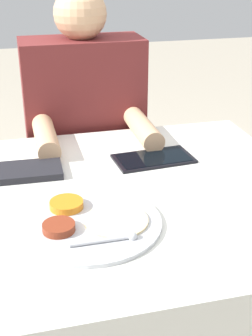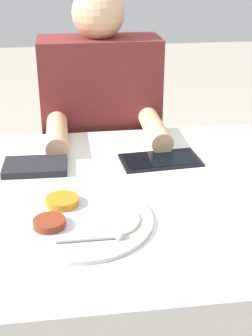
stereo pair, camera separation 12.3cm
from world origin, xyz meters
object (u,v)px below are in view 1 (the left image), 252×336
object	(u,v)px
red_notebook	(30,171)
tablet_device	(153,159)
person_diner	(86,165)
thali_tray	(89,222)

from	to	relation	value
red_notebook	tablet_device	world-z (taller)	red_notebook
red_notebook	person_diner	world-z (taller)	person_diner
person_diner	red_notebook	bearing A→B (deg)	-118.95
thali_tray	person_diner	world-z (taller)	person_diner
thali_tray	tablet_device	distance (m)	0.40
thali_tray	tablet_device	size ratio (longest dim) A/B	1.36
tablet_device	person_diner	distance (m)	0.47
thali_tray	tablet_device	world-z (taller)	thali_tray
thali_tray	person_diner	bearing A→B (deg)	81.39
thali_tray	red_notebook	size ratio (longest dim) A/B	1.79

